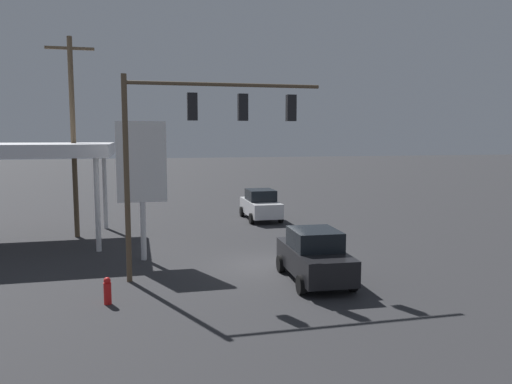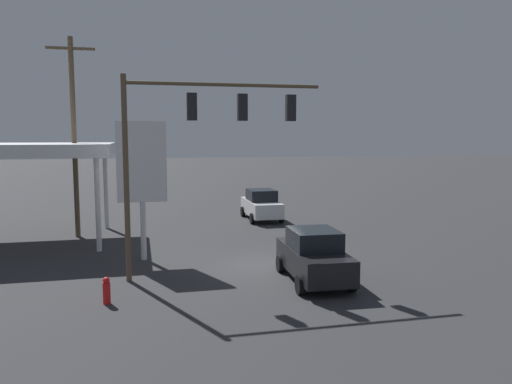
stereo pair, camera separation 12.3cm
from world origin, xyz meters
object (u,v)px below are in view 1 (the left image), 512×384
(price_sign, at_px, (142,167))
(utility_pole, at_px, (73,133))
(sedan_far, at_px, (314,256))
(fire_hydrant, at_px, (107,291))
(sedan_waiting, at_px, (261,205))
(traffic_signal_assembly, at_px, (199,129))

(price_sign, bearing_deg, utility_pole, -60.27)
(sedan_far, relative_size, fire_hydrant, 5.08)
(utility_pole, relative_size, sedan_far, 2.32)
(sedan_waiting, bearing_deg, price_sign, -39.64)
(sedan_waiting, height_order, fire_hydrant, sedan_waiting)
(sedan_far, bearing_deg, price_sign, -125.35)
(utility_pole, bearing_deg, price_sign, 119.73)
(sedan_waiting, distance_m, sedan_far, 13.65)
(traffic_signal_assembly, relative_size, price_sign, 1.26)
(utility_pole, distance_m, fire_hydrant, 12.69)
(traffic_signal_assembly, relative_size, utility_pole, 0.73)
(sedan_waiting, bearing_deg, traffic_signal_assembly, -23.77)
(traffic_signal_assembly, bearing_deg, fire_hydrant, 36.45)
(price_sign, distance_m, sedan_far, 8.27)
(price_sign, relative_size, fire_hydrant, 6.76)
(utility_pole, bearing_deg, fire_hydrant, 100.59)
(sedan_far, height_order, fire_hydrant, sedan_far)
(traffic_signal_assembly, height_order, price_sign, traffic_signal_assembly)
(utility_pole, distance_m, sedan_far, 14.87)
(price_sign, xyz_separation_m, sedan_waiting, (-7.43, -8.89, -3.09))
(utility_pole, relative_size, sedan_waiting, 2.35)
(traffic_signal_assembly, height_order, sedan_far, traffic_signal_assembly)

